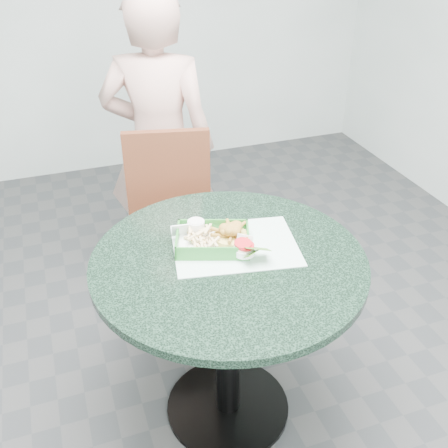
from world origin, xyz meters
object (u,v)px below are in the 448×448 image
object	(u,v)px
dining_chair	(175,218)
food_basket	(213,247)
diner_person	(159,145)
crab_sandwich	(229,233)
cafe_table	(228,300)
sauce_ramekin	(191,233)

from	to	relation	value
dining_chair	food_basket	xyz separation A→B (m)	(-0.01, -0.61, 0.23)
diner_person	crab_sandwich	world-z (taller)	diner_person
diner_person	crab_sandwich	distance (m)	0.90
dining_chair	food_basket	world-z (taller)	dining_chair
crab_sandwich	food_basket	bearing A→B (deg)	-167.01
cafe_table	food_basket	bearing A→B (deg)	110.00
food_basket	crab_sandwich	world-z (taller)	crab_sandwich
diner_person	crab_sandwich	size ratio (longest dim) A/B	12.41
dining_chair	sauce_ramekin	bearing A→B (deg)	-85.23
cafe_table	food_basket	xyz separation A→B (m)	(-0.03, 0.08, 0.19)
diner_person	sauce_ramekin	world-z (taller)	diner_person
food_basket	sauce_ramekin	xyz separation A→B (m)	(-0.06, 0.06, 0.03)
diner_person	food_basket	world-z (taller)	diner_person
dining_chair	sauce_ramekin	xyz separation A→B (m)	(-0.07, -0.55, 0.27)
cafe_table	crab_sandwich	distance (m)	0.24
cafe_table	sauce_ramekin	world-z (taller)	sauce_ramekin
cafe_table	diner_person	world-z (taller)	diner_person
crab_sandwich	sauce_ramekin	xyz separation A→B (m)	(-0.12, 0.05, 0.00)
dining_chair	diner_person	xyz separation A→B (m)	(0.01, 0.30, 0.24)
cafe_table	dining_chair	xyz separation A→B (m)	(-0.02, 0.69, -0.05)
sauce_ramekin	crab_sandwich	bearing A→B (deg)	-20.46
dining_chair	food_basket	size ratio (longest dim) A/B	3.70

